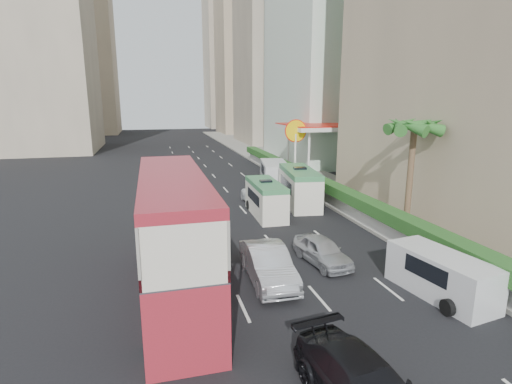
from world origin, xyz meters
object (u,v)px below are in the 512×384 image
object	(u,v)px
double_decker_bus	(175,235)
van_asset	(259,204)
panel_van_far	(274,174)
minibus_far	(299,187)
palm_tree	(410,180)
panel_van_near	(441,275)
minibus_near	(266,199)
car_silver_lane_a	(268,281)
car_silver_lane_b	(322,263)
shell_station	(316,151)

from	to	relation	value
double_decker_bus	van_asset	world-z (taller)	double_decker_bus
panel_van_far	minibus_far	bearing A→B (deg)	-81.41
double_decker_bus	palm_tree	size ratio (longest dim) A/B	1.72
double_decker_bus	panel_van_far	world-z (taller)	double_decker_bus
double_decker_bus	panel_van_near	size ratio (longest dim) A/B	2.44
minibus_near	panel_van_far	size ratio (longest dim) A/B	0.97
car_silver_lane_a	panel_van_near	world-z (taller)	panel_van_near
panel_van_near	double_decker_bus	bearing A→B (deg)	155.01
palm_tree	double_decker_bus	bearing A→B (deg)	-163.84
panel_van_far	palm_tree	world-z (taller)	palm_tree
double_decker_bus	palm_tree	world-z (taller)	palm_tree
panel_van_near	palm_tree	xyz separation A→B (m)	(3.28, 7.04, 2.48)
panel_van_far	double_decker_bus	bearing A→B (deg)	-107.36
double_decker_bus	panel_van_far	distance (m)	22.27
car_silver_lane_a	van_asset	size ratio (longest dim) A/B	1.08
minibus_far	panel_van_near	distance (m)	15.42
car_silver_lane_b	shell_station	size ratio (longest dim) A/B	0.49
double_decker_bus	car_silver_lane_b	size ratio (longest dim) A/B	2.83
car_silver_lane_b	panel_van_far	xyz separation A→B (m)	(3.24, 18.34, 1.12)
car_silver_lane_b	panel_van_near	world-z (taller)	panel_van_near
car_silver_lane_b	minibus_near	bearing A→B (deg)	84.43
panel_van_far	shell_station	size ratio (longest dim) A/B	0.70
double_decker_bus	minibus_near	world-z (taller)	double_decker_bus
minibus_far	car_silver_lane_a	bearing A→B (deg)	-108.44
van_asset	shell_station	xyz separation A→B (m)	(8.81, 9.81, 2.75)
van_asset	panel_van_far	bearing A→B (deg)	62.94
car_silver_lane_a	shell_station	world-z (taller)	shell_station
car_silver_lane_b	van_asset	distance (m)	11.89
minibus_far	palm_tree	bearing A→B (deg)	-58.34
van_asset	panel_van_far	xyz separation A→B (m)	(3.22, 6.45, 1.12)
van_asset	minibus_far	world-z (taller)	minibus_far
car_silver_lane_b	van_asset	size ratio (longest dim) A/B	0.87
panel_van_near	minibus_near	bearing A→B (deg)	96.64
minibus_far	panel_van_far	bearing A→B (deg)	96.15
minibus_far	panel_van_far	world-z (taller)	minibus_far
double_decker_bus	minibus_near	distance (m)	12.37
van_asset	panel_van_near	size ratio (longest dim) A/B	1.00
car_silver_lane_a	palm_tree	xyz separation A→B (m)	(9.79, 3.93, 3.38)
car_silver_lane_b	minibus_far	bearing A→B (deg)	67.20
panel_van_near	shell_station	xyz separation A→B (m)	(5.48, 26.04, 1.85)
car_silver_lane_a	van_asset	distance (m)	13.50
double_decker_bus	car_silver_lane_a	distance (m)	4.74
double_decker_bus	car_silver_lane_b	xyz separation A→B (m)	(7.18, 1.30, -2.53)
car_silver_lane_b	shell_station	world-z (taller)	shell_station
van_asset	minibus_near	size ratio (longest dim) A/B	0.83
car_silver_lane_b	minibus_far	size ratio (longest dim) A/B	0.62
shell_station	van_asset	bearing A→B (deg)	-131.91
double_decker_bus	palm_tree	distance (m)	14.39
car_silver_lane_a	panel_van_near	bearing A→B (deg)	-24.07
car_silver_lane_a	shell_station	bearing A→B (deg)	63.85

